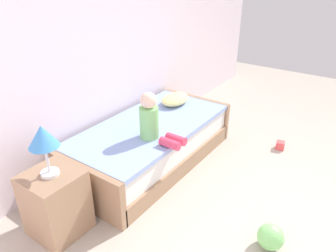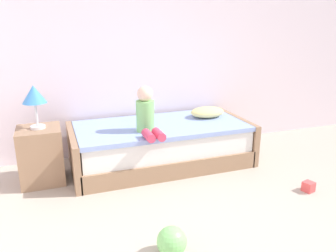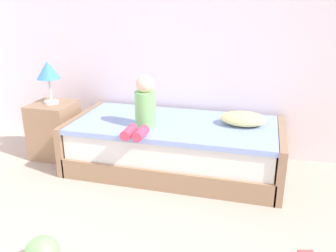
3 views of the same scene
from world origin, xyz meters
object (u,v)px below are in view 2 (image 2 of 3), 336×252
nightstand (41,155)px  table_lamp (34,96)px  child_figure (146,114)px  toy_ball (172,241)px  toy_block (308,187)px  bed (161,144)px  pillow (207,112)px

nightstand → table_lamp: size_ratio=1.33×
child_figure → table_lamp: bearing=169.4°
table_lamp → toy_ball: 2.01m
child_figure → nightstand: bearing=169.4°
child_figure → toy_block: 1.83m
bed → nightstand: size_ratio=3.52×
pillow → table_lamp: bearing=-176.5°
bed → toy_block: size_ratio=20.91×
nightstand → toy_block: (2.54, -1.16, -0.25)m
table_lamp → child_figure: bearing=-10.6°
table_lamp → pillow: table_lamp is taller
bed → toy_ball: bed is taller
table_lamp → child_figure: 1.15m
toy_ball → toy_block: (1.65, 0.44, -0.06)m
table_lamp → toy_block: bearing=-24.6°
pillow → toy_ball: pillow is taller
bed → child_figure: size_ratio=4.14×
bed → pillow: pillow is taller
nightstand → pillow: pillow is taller
table_lamp → toy_block: table_lamp is taller
bed → child_figure: child_figure is taller
nightstand → child_figure: 1.20m
child_figure → toy_ball: size_ratio=2.27×
bed → toy_block: bearing=-44.9°
pillow → toy_block: bearing=-67.6°
nightstand → pillow: size_ratio=1.36×
table_lamp → toy_block: 2.93m
nightstand → child_figure: child_figure is taller
toy_block → child_figure: bearing=146.2°
toy_block → pillow: bearing=112.4°
bed → nightstand: 1.35m
table_lamp → child_figure: table_lamp is taller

